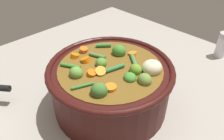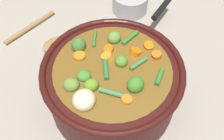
# 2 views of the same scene
# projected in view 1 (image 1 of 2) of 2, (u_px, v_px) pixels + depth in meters

# --- Properties ---
(ground_plane) EXTENTS (1.10, 1.10, 0.00)m
(ground_plane) POSITION_uv_depth(u_px,v_px,m) (111.00, 104.00, 0.62)
(ground_plane) COLOR #9E998E
(cooking_pot) EXTENTS (0.32, 0.32, 0.16)m
(cooking_pot) POSITION_uv_depth(u_px,v_px,m) (111.00, 85.00, 0.58)
(cooking_pot) COLOR #38110F
(cooking_pot) RESTS_ON ground_plane
(salt_shaker) EXTENTS (0.04, 0.04, 0.09)m
(salt_shaker) POSITION_uv_depth(u_px,v_px,m) (222.00, 45.00, 0.80)
(salt_shaker) COLOR silver
(salt_shaker) RESTS_ON ground_plane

